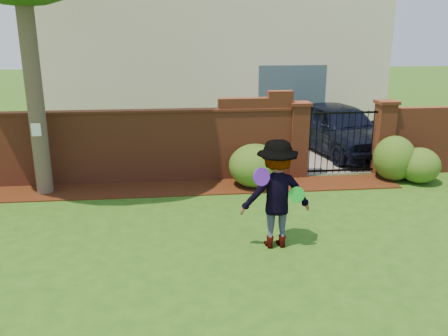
{
  "coord_description": "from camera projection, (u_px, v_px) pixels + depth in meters",
  "views": [
    {
      "loc": [
        -0.68,
        -6.94,
        3.53
      ],
      "look_at": [
        0.25,
        1.4,
        1.05
      ],
      "focal_mm": 37.24,
      "sensor_mm": 36.0,
      "label": 1
    }
  ],
  "objects": [
    {
      "name": "ground",
      "position": [
        218.0,
        253.0,
        7.69
      ],
      "size": [
        80.0,
        80.0,
        0.01
      ],
      "primitive_type": "cube",
      "color": "#295415",
      "rests_on": "ground"
    },
    {
      "name": "mulch_bed",
      "position": [
        163.0,
        189.0,
        10.76
      ],
      "size": [
        11.1,
        1.08,
        0.03
      ],
      "primitive_type": "cube",
      "color": "#351609",
      "rests_on": "ground"
    },
    {
      "name": "brick_wall",
      "position": [
        117.0,
        145.0,
        11.02
      ],
      "size": [
        8.7,
        0.31,
        2.16
      ],
      "color": "brown",
      "rests_on": "ground"
    },
    {
      "name": "pillar_left",
      "position": [
        298.0,
        139.0,
        11.48
      ],
      "size": [
        0.5,
        0.5,
        1.88
      ],
      "color": "brown",
      "rests_on": "ground"
    },
    {
      "name": "pillar_right",
      "position": [
        383.0,
        137.0,
        11.71
      ],
      "size": [
        0.5,
        0.5,
        1.88
      ],
      "color": "brown",
      "rests_on": "ground"
    },
    {
      "name": "iron_gate",
      "position": [
        341.0,
        142.0,
        11.63
      ],
      "size": [
        1.78,
        0.03,
        1.6
      ],
      "color": "black",
      "rests_on": "ground"
    },
    {
      "name": "driveway",
      "position": [
        298.0,
        140.0,
        15.68
      ],
      "size": [
        3.2,
        8.0,
        0.01
      ],
      "primitive_type": "cube",
      "color": "slate",
      "rests_on": "ground"
    },
    {
      "name": "house",
      "position": [
        213.0,
        41.0,
        18.33
      ],
      "size": [
        12.4,
        6.4,
        6.3
      ],
      "color": "beige",
      "rests_on": "ground"
    },
    {
      "name": "car",
      "position": [
        344.0,
        130.0,
        13.61
      ],
      "size": [
        2.57,
        4.66,
        1.5
      ],
      "primitive_type": "imported",
      "rotation": [
        0.0,
        0.0,
        0.19
      ],
      "color": "black",
      "rests_on": "ground"
    },
    {
      "name": "paper_notice",
      "position": [
        36.0,
        130.0,
        9.94
      ],
      "size": [
        0.2,
        0.01,
        0.28
      ],
      "primitive_type": "cube",
      "color": "white",
      "rests_on": "tree"
    },
    {
      "name": "shrub_left",
      "position": [
        255.0,
        166.0,
        10.84
      ],
      "size": [
        1.24,
        1.24,
        1.02
      ],
      "primitive_type": "ellipsoid",
      "color": "#265319",
      "rests_on": "ground"
    },
    {
      "name": "shrub_middle",
      "position": [
        394.0,
        158.0,
        11.29
      ],
      "size": [
        1.01,
        1.01,
        1.11
      ],
      "primitive_type": "ellipsoid",
      "color": "#265319",
      "rests_on": "ground"
    },
    {
      "name": "shrub_right",
      "position": [
        420.0,
        165.0,
        11.14
      ],
      "size": [
        0.97,
        0.97,
        0.86
      ],
      "primitive_type": "ellipsoid",
      "color": "#265319",
      "rests_on": "ground"
    },
    {
      "name": "man",
      "position": [
        276.0,
        195.0,
        7.68
      ],
      "size": [
        1.23,
        0.75,
        1.85
      ],
      "primitive_type": "imported",
      "rotation": [
        0.0,
        0.0,
        3.19
      ],
      "color": "gray",
      "rests_on": "ground"
    },
    {
      "name": "frisbee_purple",
      "position": [
        262.0,
        177.0,
        7.33
      ],
      "size": [
        0.31,
        0.18,
        0.29
      ],
      "primitive_type": "cylinder",
      "rotation": [
        1.36,
        0.0,
        0.34
      ],
      "color": "#621FC1",
      "rests_on": "man"
    },
    {
      "name": "frisbee_green",
      "position": [
        297.0,
        195.0,
        7.53
      ],
      "size": [
        0.27,
        0.07,
        0.27
      ],
      "primitive_type": "cylinder",
      "rotation": [
        1.43,
        0.0,
        -0.02
      ],
      "color": "green",
      "rests_on": "man"
    }
  ]
}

